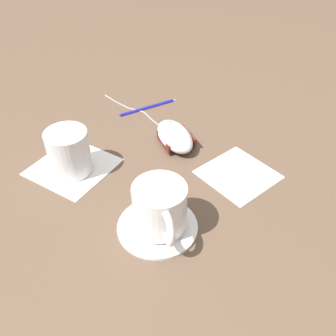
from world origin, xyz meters
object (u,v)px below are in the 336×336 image
at_px(coffee_cup, 160,208).
at_px(pen, 149,106).
at_px(saucer, 157,226).
at_px(drinking_glass, 69,152).
at_px(computer_mouse, 176,137).

height_order(coffee_cup, pen, coffee_cup).
height_order(saucer, drinking_glass, drinking_glass).
relative_size(drinking_glass, pen, 0.59).
distance_m(drinking_glass, pen, 0.26).
distance_m(saucer, pen, 0.36).
distance_m(coffee_cup, computer_mouse, 0.22).
bearing_deg(pen, drinking_glass, 5.55).
height_order(computer_mouse, drinking_glass, drinking_glass).
height_order(computer_mouse, pen, computer_mouse).
distance_m(saucer, coffee_cup, 0.04).
height_order(saucer, coffee_cup, coffee_cup).
distance_m(coffee_cup, pen, 0.36).
xyz_separation_m(saucer, computer_mouse, (-0.19, -0.10, 0.01)).
bearing_deg(pen, saucer, 40.60).
bearing_deg(saucer, computer_mouse, -152.21).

